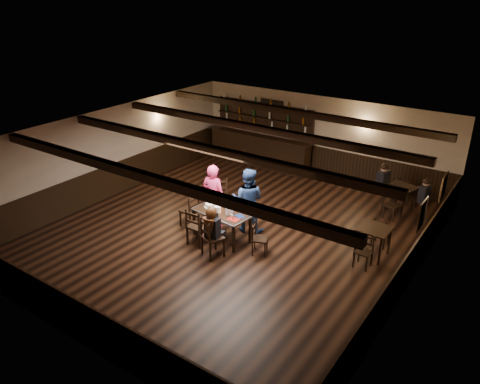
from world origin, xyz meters
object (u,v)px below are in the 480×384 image
Objects in this scene: chair_near_right at (209,235)px; woman_pink at (214,196)px; dining_table at (222,215)px; chair_near_left at (196,225)px; cake at (210,205)px; bar_counter at (261,145)px; man_blue at (248,200)px.

woman_pink is (-0.86, 1.29, 0.30)m from chair_near_right.
woman_pink is at bearing 143.61° from dining_table.
chair_near_left is (-0.33, -0.63, -0.09)m from dining_table.
woman_pink reaches higher than chair_near_left.
cake is 5.34m from bar_counter.
chair_near_left is at bearing -82.43° from cake.
dining_table is 0.39× the size of bar_counter.
woman_pink is at bearing 102.78° from chair_near_left.
dining_table is 0.92m from chair_near_right.
man_blue reaches higher than chair_near_right.
chair_near_left reaches higher than dining_table.
chair_near_right is 1.21m from cake.
cake is (-0.72, -0.67, -0.08)m from man_blue.
man_blue is 0.43× the size of bar_counter.
bar_counter reaches higher than chair_near_left.
dining_table is 1.56× the size of chair_near_right.
man_blue reaches higher than chair_near_left.
bar_counter is (-1.75, 5.78, 0.15)m from chair_near_left.
cake is (-0.72, 0.95, 0.21)m from chair_near_right.
chair_near_right is (0.62, -0.24, 0.01)m from chair_near_left.
woman_pink is 4.97m from bar_counter.
man_blue is 0.99m from cake.
dining_table is 0.74m from woman_pink.
bar_counter reaches higher than woman_pink.
cake is (-0.42, 0.08, 0.13)m from dining_table.
woman_pink reaches higher than dining_table.
dining_table is at bearing -68.02° from bar_counter.
man_blue is (0.86, 0.33, -0.01)m from woman_pink.
dining_table is 5.14× the size of cake.
chair_near_left is at bearing 95.09° from woman_pink.
man_blue is (0.63, 1.38, 0.30)m from chair_near_left.
man_blue is 5.00m from bar_counter.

